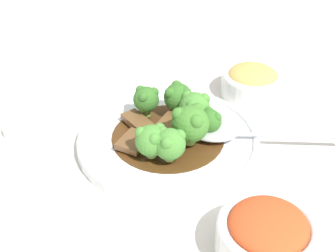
# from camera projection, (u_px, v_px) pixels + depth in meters

# --- Properties ---
(ground_plane) EXTENTS (4.00, 4.00, 0.00)m
(ground_plane) POSITION_uv_depth(u_px,v_px,m) (168.00, 144.00, 0.71)
(ground_plane) COLOR silver
(main_plate) EXTENTS (0.27, 0.27, 0.02)m
(main_plate) POSITION_uv_depth(u_px,v_px,m) (168.00, 139.00, 0.70)
(main_plate) COLOR white
(main_plate) RESTS_ON ground_plane
(beef_strip_0) EXTENTS (0.05, 0.05, 0.01)m
(beef_strip_0) POSITION_uv_depth(u_px,v_px,m) (134.00, 141.00, 0.67)
(beef_strip_0) COLOR brown
(beef_strip_0) RESTS_ON main_plate
(beef_strip_1) EXTENTS (0.07, 0.04, 0.02)m
(beef_strip_1) POSITION_uv_depth(u_px,v_px,m) (172.00, 126.00, 0.70)
(beef_strip_1) COLOR brown
(beef_strip_1) RESTS_ON main_plate
(beef_strip_2) EXTENTS (0.07, 0.07, 0.01)m
(beef_strip_2) POSITION_uv_depth(u_px,v_px,m) (141.00, 124.00, 0.71)
(beef_strip_2) COLOR brown
(beef_strip_2) RESTS_ON main_plate
(broccoli_floret_0) EXTENTS (0.04, 0.04, 0.05)m
(broccoli_floret_0) POSITION_uv_depth(u_px,v_px,m) (170.00, 143.00, 0.63)
(broccoli_floret_0) COLOR #8EB756
(broccoli_floret_0) RESTS_ON main_plate
(broccoli_floret_1) EXTENTS (0.04, 0.04, 0.05)m
(broccoli_floret_1) POSITION_uv_depth(u_px,v_px,m) (151.00, 140.00, 0.64)
(broccoli_floret_1) COLOR #8EB756
(broccoli_floret_1) RESTS_ON main_plate
(broccoli_floret_2) EXTENTS (0.03, 0.03, 0.04)m
(broccoli_floret_2) POSITION_uv_depth(u_px,v_px,m) (210.00, 120.00, 0.68)
(broccoli_floret_2) COLOR #8EB756
(broccoli_floret_2) RESTS_ON main_plate
(broccoli_floret_3) EXTENTS (0.05, 0.05, 0.05)m
(broccoli_floret_3) POSITION_uv_depth(u_px,v_px,m) (194.00, 107.00, 0.70)
(broccoli_floret_3) COLOR #7FA84C
(broccoli_floret_3) RESTS_ON main_plate
(broccoli_floret_4) EXTENTS (0.05, 0.05, 0.06)m
(broccoli_floret_4) POSITION_uv_depth(u_px,v_px,m) (190.00, 123.00, 0.66)
(broccoli_floret_4) COLOR #7FA84C
(broccoli_floret_4) RESTS_ON main_plate
(broccoli_floret_5) EXTENTS (0.04, 0.04, 0.05)m
(broccoli_floret_5) POSITION_uv_depth(u_px,v_px,m) (177.00, 97.00, 0.72)
(broccoli_floret_5) COLOR #8EB756
(broccoli_floret_5) RESTS_ON main_plate
(broccoli_floret_6) EXTENTS (0.04, 0.04, 0.05)m
(broccoli_floret_6) POSITION_uv_depth(u_px,v_px,m) (146.00, 99.00, 0.72)
(broccoli_floret_6) COLOR #7FA84C
(broccoli_floret_6) RESTS_ON main_plate
(serving_spoon) EXTENTS (0.08, 0.23, 0.01)m
(serving_spoon) POSITION_uv_depth(u_px,v_px,m) (225.00, 132.00, 0.69)
(serving_spoon) COLOR #B7B7BC
(serving_spoon) RESTS_ON main_plate
(side_bowl_kimchi) EXTENTS (0.11, 0.11, 0.06)m
(side_bowl_kimchi) POSITION_uv_depth(u_px,v_px,m) (267.00, 235.00, 0.52)
(side_bowl_kimchi) COLOR white
(side_bowl_kimchi) RESTS_ON ground_plane
(side_bowl_appetizer) EXTENTS (0.11, 0.11, 0.05)m
(side_bowl_appetizer) POSITION_uv_depth(u_px,v_px,m) (252.00, 81.00, 0.81)
(side_bowl_appetizer) COLOR white
(side_bowl_appetizer) RESTS_ON ground_plane
(sauce_dish) EXTENTS (0.07, 0.07, 0.01)m
(sauce_dish) POSITION_uv_depth(u_px,v_px,m) (24.00, 127.00, 0.73)
(sauce_dish) COLOR white
(sauce_dish) RESTS_ON ground_plane
(paper_napkin) EXTENTS (0.11, 0.10, 0.01)m
(paper_napkin) POSITION_uv_depth(u_px,v_px,m) (58.00, 111.00, 0.78)
(paper_napkin) COLOR silver
(paper_napkin) RESTS_ON ground_plane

